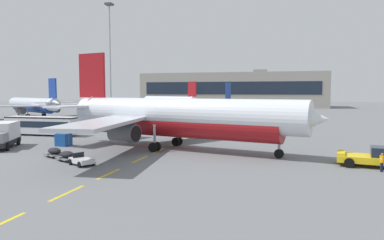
{
  "coord_description": "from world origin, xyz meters",
  "views": [
    {
      "loc": [
        32.56,
        -19.99,
        7.01
      ],
      "look_at": [
        19.59,
        28.79,
        2.97
      ],
      "focal_mm": 33.39,
      "sensor_mm": 36.0,
      "label": 1
    }
  ],
  "objects_px": {
    "airliner_mid_left": "(212,108)",
    "baggage_train": "(67,156)",
    "pushback_tug": "(375,157)",
    "airliner_far_right": "(170,102)",
    "apron_light_mast_near": "(110,49)",
    "apron_shuttle_bus": "(42,124)",
    "uld_cargo_container": "(64,140)",
    "airliner_far_center": "(34,105)",
    "ground_crew_worker": "(382,161)",
    "airliner_foreground": "(176,117)",
    "ground_power_truck": "(3,135)"
  },
  "relations": [
    {
      "from": "ground_crew_worker",
      "to": "apron_shuttle_bus",
      "type": "bearing_deg",
      "value": 162.22
    },
    {
      "from": "apron_shuttle_bus",
      "to": "baggage_train",
      "type": "xyz_separation_m",
      "value": [
        16.38,
        -17.48,
        -1.23
      ]
    },
    {
      "from": "airliner_foreground",
      "to": "airliner_mid_left",
      "type": "distance_m",
      "value": 43.53
    },
    {
      "from": "pushback_tug",
      "to": "ground_power_truck",
      "type": "xyz_separation_m",
      "value": [
        -42.07,
        0.39,
        0.74
      ]
    },
    {
      "from": "ground_crew_worker",
      "to": "pushback_tug",
      "type": "bearing_deg",
      "value": 93.57
    },
    {
      "from": "pushback_tug",
      "to": "airliner_far_center",
      "type": "height_order",
      "value": "airliner_far_center"
    },
    {
      "from": "pushback_tug",
      "to": "baggage_train",
      "type": "xyz_separation_m",
      "value": [
        -29.44,
        -4.84,
        -0.38
      ]
    },
    {
      "from": "pushback_tug",
      "to": "ground_crew_worker",
      "type": "distance_m",
      "value": 2.1
    },
    {
      "from": "apron_light_mast_near",
      "to": "ground_power_truck",
      "type": "bearing_deg",
      "value": -78.24
    },
    {
      "from": "apron_light_mast_near",
      "to": "pushback_tug",
      "type": "bearing_deg",
      "value": -42.4
    },
    {
      "from": "apron_shuttle_bus",
      "to": "pushback_tug",
      "type": "bearing_deg",
      "value": -15.43
    },
    {
      "from": "airliner_far_center",
      "to": "baggage_train",
      "type": "height_order",
      "value": "airliner_far_center"
    },
    {
      "from": "pushback_tug",
      "to": "airliner_far_center",
      "type": "bearing_deg",
      "value": 147.75
    },
    {
      "from": "baggage_train",
      "to": "apron_light_mast_near",
      "type": "xyz_separation_m",
      "value": [
        -22.41,
        52.19,
        17.3
      ]
    },
    {
      "from": "pushback_tug",
      "to": "airliner_far_right",
      "type": "bearing_deg",
      "value": 119.42
    },
    {
      "from": "airliner_mid_left",
      "to": "airliner_far_right",
      "type": "xyz_separation_m",
      "value": [
        -23.73,
        38.88,
        0.32
      ]
    },
    {
      "from": "pushback_tug",
      "to": "ground_power_truck",
      "type": "relative_size",
      "value": 0.86
    },
    {
      "from": "airliner_far_right",
      "to": "baggage_train",
      "type": "height_order",
      "value": "airliner_far_right"
    },
    {
      "from": "uld_cargo_container",
      "to": "apron_light_mast_near",
      "type": "relative_size",
      "value": 0.06
    },
    {
      "from": "airliner_far_right",
      "to": "baggage_train",
      "type": "distance_m",
      "value": 93.97
    },
    {
      "from": "pushback_tug",
      "to": "airliner_far_center",
      "type": "relative_size",
      "value": 0.23
    },
    {
      "from": "apron_shuttle_bus",
      "to": "ground_crew_worker",
      "type": "distance_m",
      "value": 48.27
    },
    {
      "from": "ground_power_truck",
      "to": "apron_light_mast_near",
      "type": "bearing_deg",
      "value": 101.76
    },
    {
      "from": "airliner_mid_left",
      "to": "baggage_train",
      "type": "relative_size",
      "value": 3.26
    },
    {
      "from": "airliner_far_right",
      "to": "apron_light_mast_near",
      "type": "distance_m",
      "value": 42.31
    },
    {
      "from": "baggage_train",
      "to": "pushback_tug",
      "type": "bearing_deg",
      "value": 9.34
    },
    {
      "from": "ground_power_truck",
      "to": "airliner_mid_left",
      "type": "bearing_deg",
      "value": 70.69
    },
    {
      "from": "airliner_foreground",
      "to": "uld_cargo_container",
      "type": "bearing_deg",
      "value": -176.05
    },
    {
      "from": "airliner_foreground",
      "to": "apron_light_mast_near",
      "type": "distance_m",
      "value": 54.4
    },
    {
      "from": "pushback_tug",
      "to": "baggage_train",
      "type": "distance_m",
      "value": 29.84
    },
    {
      "from": "apron_shuttle_bus",
      "to": "baggage_train",
      "type": "distance_m",
      "value": 23.99
    },
    {
      "from": "airliner_far_right",
      "to": "ground_crew_worker",
      "type": "height_order",
      "value": "airliner_far_right"
    },
    {
      "from": "pushback_tug",
      "to": "airliner_far_right",
      "type": "height_order",
      "value": "airliner_far_right"
    },
    {
      "from": "airliner_foreground",
      "to": "ground_crew_worker",
      "type": "bearing_deg",
      "value": -18.29
    },
    {
      "from": "airliner_mid_left",
      "to": "baggage_train",
      "type": "distance_m",
      "value": 53.19
    },
    {
      "from": "baggage_train",
      "to": "airliner_mid_left",
      "type": "bearing_deg",
      "value": 85.58
    },
    {
      "from": "ground_crew_worker",
      "to": "airliner_mid_left",
      "type": "bearing_deg",
      "value": 116.89
    },
    {
      "from": "airliner_far_right",
      "to": "apron_shuttle_bus",
      "type": "xyz_separation_m",
      "value": [
        3.25,
        -74.37,
        -1.6
      ]
    },
    {
      "from": "airliner_mid_left",
      "to": "airliner_far_center",
      "type": "bearing_deg",
      "value": -179.43
    },
    {
      "from": "apron_shuttle_bus",
      "to": "uld_cargo_container",
      "type": "xyz_separation_m",
      "value": [
        9.99,
        -8.83,
        -0.95
      ]
    },
    {
      "from": "apron_shuttle_bus",
      "to": "apron_light_mast_near",
      "type": "relative_size",
      "value": 0.41
    },
    {
      "from": "pushback_tug",
      "to": "airliner_mid_left",
      "type": "distance_m",
      "value": 54.44
    },
    {
      "from": "airliner_far_center",
      "to": "uld_cargo_container",
      "type": "bearing_deg",
      "value": -47.86
    },
    {
      "from": "airliner_foreground",
      "to": "apron_light_mast_near",
      "type": "xyz_separation_m",
      "value": [
        -30.99,
        42.51,
        13.87
      ]
    },
    {
      "from": "airliner_mid_left",
      "to": "apron_shuttle_bus",
      "type": "bearing_deg",
      "value": -119.99
    },
    {
      "from": "pushback_tug",
      "to": "ground_power_truck",
      "type": "bearing_deg",
      "value": 179.47
    },
    {
      "from": "airliner_far_right",
      "to": "ground_crew_worker",
      "type": "distance_m",
      "value": 101.82
    },
    {
      "from": "airliner_foreground",
      "to": "pushback_tug",
      "type": "distance_m",
      "value": 21.63
    },
    {
      "from": "airliner_far_center",
      "to": "apron_light_mast_near",
      "type": "relative_size",
      "value": 0.96
    },
    {
      "from": "airliner_far_center",
      "to": "pushback_tug",
      "type": "bearing_deg",
      "value": -32.25
    }
  ]
}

